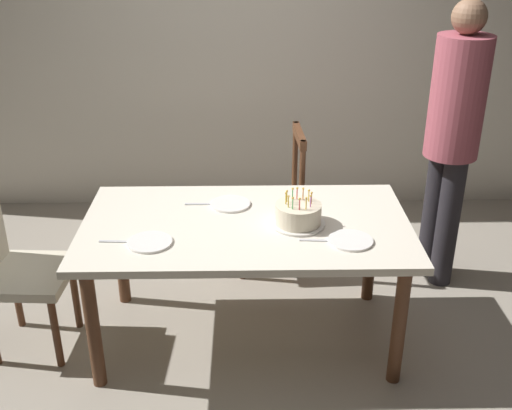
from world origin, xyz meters
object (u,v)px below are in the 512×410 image
(plate_near_guest, at_px, (351,240))
(chair_spindle_back, at_px, (272,203))
(chair_upholstered, at_px, (9,261))
(plate_near_celebrant, at_px, (150,242))
(dining_table, at_px, (246,236))
(person_guest, at_px, (453,131))
(birthday_cake, at_px, (299,215))
(plate_far_side, at_px, (231,204))

(plate_near_guest, distance_m, chair_spindle_back, 1.10)
(plate_near_guest, distance_m, chair_upholstered, 1.77)
(plate_near_celebrant, bearing_deg, dining_table, 24.50)
(dining_table, xyz_separation_m, person_guest, (1.23, 0.61, 0.37))
(plate_near_celebrant, xyz_separation_m, person_guest, (1.70, 0.83, 0.28))
(plate_near_guest, xyz_separation_m, person_guest, (0.72, 0.83, 0.28))
(chair_upholstered, height_order, person_guest, person_guest)
(dining_table, bearing_deg, chair_upholstered, -177.92)
(birthday_cake, height_order, plate_near_guest, birthday_cake)
(dining_table, height_order, chair_upholstered, chair_upholstered)
(plate_near_celebrant, relative_size, plate_near_guest, 1.00)
(chair_upholstered, distance_m, person_guest, 2.60)
(plate_near_celebrant, relative_size, chair_spindle_back, 0.23)
(plate_near_guest, bearing_deg, plate_near_celebrant, 180.00)
(plate_near_celebrant, relative_size, plate_far_side, 1.00)
(dining_table, relative_size, plate_far_side, 7.75)
(person_guest, bearing_deg, birthday_cake, -146.24)
(plate_near_celebrant, bearing_deg, plate_near_guest, 0.00)
(plate_near_celebrant, height_order, person_guest, person_guest)
(dining_table, distance_m, plate_near_guest, 0.56)
(plate_near_guest, height_order, person_guest, person_guest)
(plate_far_side, distance_m, chair_spindle_back, 0.69)
(plate_near_guest, xyz_separation_m, chair_spindle_back, (-0.34, 1.01, -0.27))
(plate_near_celebrant, height_order, plate_far_side, same)
(dining_table, xyz_separation_m, plate_near_celebrant, (-0.47, -0.21, 0.09))
(birthday_cake, height_order, plate_far_side, birthday_cake)
(birthday_cake, bearing_deg, plate_near_guest, -37.13)
(plate_near_celebrant, relative_size, person_guest, 0.12)
(plate_near_guest, bearing_deg, plate_far_side, 144.40)
(plate_near_celebrant, bearing_deg, plate_far_side, 48.08)
(dining_table, bearing_deg, plate_near_celebrant, -155.50)
(dining_table, relative_size, chair_upholstered, 1.79)
(dining_table, bearing_deg, chair_spindle_back, 78.02)
(plate_far_side, relative_size, chair_upholstered, 0.23)
(birthday_cake, bearing_deg, person_guest, 33.76)
(chair_spindle_back, bearing_deg, plate_near_guest, -71.26)
(plate_far_side, relative_size, plate_near_guest, 1.00)
(chair_upholstered, relative_size, person_guest, 0.54)
(dining_table, xyz_separation_m, chair_spindle_back, (0.17, 0.80, -0.18))
(person_guest, bearing_deg, dining_table, -153.47)
(birthday_cake, bearing_deg, plate_near_celebrant, -165.97)
(dining_table, distance_m, birthday_cake, 0.30)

